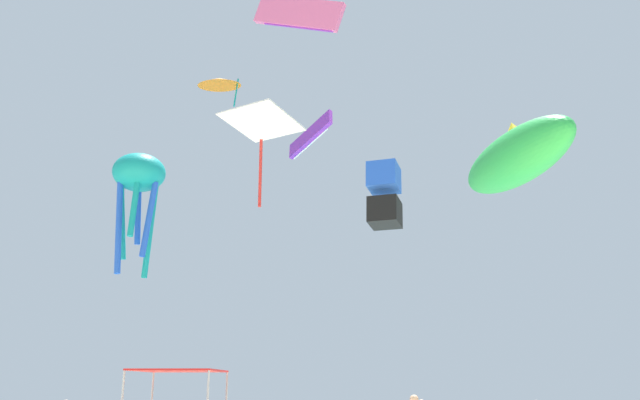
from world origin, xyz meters
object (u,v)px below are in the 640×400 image
Objects in this scene: kite_delta_orange at (219,82)px; kite_parafoil_pink at (299,14)px; canopy_tent at (179,374)px; kite_box_blue at (384,195)px; kite_parafoil_purple at (310,135)px; kite_diamond_white at (262,126)px; kite_octopus_teal at (139,179)px; kite_inflatable_green at (516,157)px.

kite_parafoil_pink is at bearing 134.93° from kite_delta_orange.
canopy_tent is 10.59m from kite_box_blue.
kite_parafoil_purple is 0.98× the size of kite_delta_orange.
canopy_tent is 22.30m from kite_parafoil_pink.
canopy_tent is at bearing 125.07° from kite_parafoil_purple.
kite_octopus_teal is (-8.56, 9.50, 0.78)m from kite_diamond_white.
kite_box_blue is 0.49× the size of kite_parafoil_pink.
kite_parafoil_pink reaches higher than kite_octopus_teal.
kite_octopus_teal is (-6.38, 12.67, 11.28)m from canopy_tent.
kite_octopus_teal is (-2.91, -7.27, -9.74)m from kite_delta_orange.
canopy_tent is 0.42× the size of kite_inflatable_green.
canopy_tent is 0.86× the size of kite_delta_orange.
kite_box_blue is 6.25m from kite_diamond_white.
kite_box_blue is at bearing 19.09° from canopy_tent.
kite_octopus_teal is 1.33× the size of kite_parafoil_pink.
canopy_tent is at bearing -87.15° from kite_parafoil_pink.
kite_inflatable_green is (10.62, -0.84, -1.92)m from kite_diamond_white.
canopy_tent is 18.12m from kite_octopus_teal.
kite_parafoil_pink is at bearing 137.00° from kite_box_blue.
kite_delta_orange reaches higher than canopy_tent.
kite_inflatable_green is (16.27, -17.61, -12.44)m from kite_delta_orange.
kite_diamond_white is at bearing -77.66° from kite_parafoil_pink.
kite_octopus_teal is (-9.57, -7.79, -5.63)m from kite_parafoil_purple.
kite_delta_orange is 0.53× the size of kite_octopus_teal.
kite_parafoil_pink is (0.01, -11.01, 3.03)m from kite_parafoil_purple.
kite_parafoil_pink reaches higher than canopy_tent.
canopy_tent is 26.74m from kite_parafoil_purple.
kite_box_blue reaches higher than canopy_tent.
canopy_tent is 11.18m from kite_diamond_white.
kite_box_blue is (7.41, 2.56, 7.12)m from canopy_tent.
kite_inflatable_green is (12.81, 2.33, 8.58)m from canopy_tent.
kite_octopus_teal is at bearing -176.96° from kite_parafoil_pink.
canopy_tent is 0.88× the size of kite_parafoil_purple.
canopy_tent is at bearing 15.72° from kite_octopus_teal.
kite_parafoil_purple is at bearing -163.06° from kite_delta_orange.
canopy_tent is at bearing 83.62° from kite_inflatable_green.
kite_box_blue is 5.60m from kite_inflatable_green.
kite_parafoil_purple is 13.57m from kite_octopus_teal.
kite_parafoil_purple is 0.92× the size of kite_diamond_white.
kite_delta_orange is (-10.87, 17.38, 13.90)m from kite_box_blue.
kite_parafoil_pink reaches higher than kite_parafoil_purple.
kite_parafoil_purple is at bearing 81.12° from canopy_tent.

